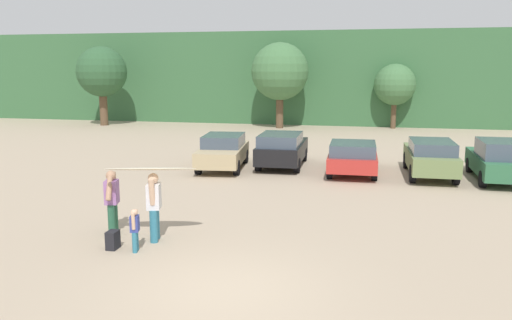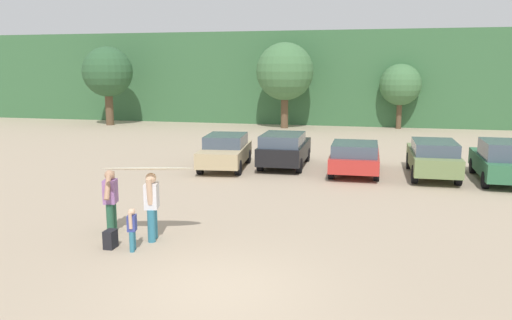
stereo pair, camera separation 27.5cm
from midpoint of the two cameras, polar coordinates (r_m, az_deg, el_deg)
The scene contains 15 objects.
ground_plane at distance 10.61m, azimuth -3.15°, elevation -13.99°, with size 120.00×120.00×0.00m, color tan.
hillside_ridge at distance 45.25m, azimuth 9.94°, elevation 8.94°, with size 108.00×12.00×7.04m, color #38663D.
tree_ridge_back at distance 41.04m, azimuth -15.78°, elevation 9.24°, with size 3.73×3.73×5.88m.
tree_far_right at distance 37.54m, azimuth 3.40°, elevation 9.63°, with size 4.09×4.09×6.10m.
tree_center_right at distance 38.52m, azimuth 15.75°, elevation 7.93°, with size 2.93×2.93×4.60m.
parked_car_tan at distance 22.57m, azimuth -3.03°, elevation 1.02°, with size 2.19×4.32×1.46m.
parked_car_black at distance 22.88m, azimuth 3.47°, elevation 1.26°, with size 1.93×4.28×1.53m.
parked_car_red at distance 21.74m, azimuth 11.15°, elevation 0.40°, with size 2.02×4.31×1.36m.
parked_car_olive_green at distance 21.92m, azimuth 19.18°, elevation 0.31°, with size 1.84×4.54×1.50m.
parked_car_forest_green at distance 21.94m, azimuth 25.72°, elevation -0.08°, with size 1.80×4.33×1.63m.
person_adult at distance 13.35m, azimuth -10.78°, elevation -4.59°, with size 0.41×0.72×1.74m.
person_child at distance 12.77m, azimuth -12.84°, elevation -7.18°, with size 0.25×0.47×1.04m.
person_companion at distance 14.20m, azimuth -15.12°, elevation -3.99°, with size 0.40×0.76×1.69m.
surfboard_cream at distance 13.19m, azimuth -11.21°, elevation -0.92°, with size 2.40×1.20×0.20m.
backpack_dropped at distance 13.19m, azimuth -15.09°, elevation -8.38°, with size 0.24×0.34×0.45m.
Camera 2 is at (2.92, -9.25, 4.33)m, focal length 36.48 mm.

